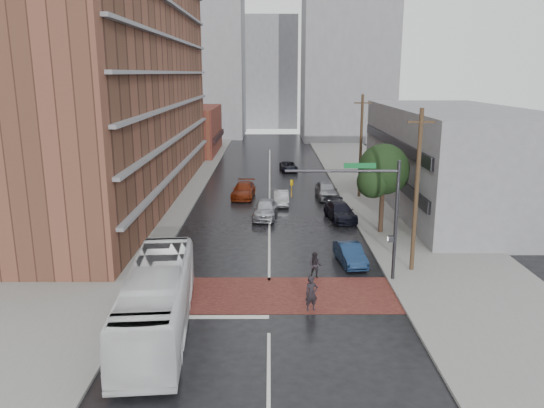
{
  "coord_description": "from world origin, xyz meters",
  "views": [
    {
      "loc": [
        0.07,
        -26.79,
        11.94
      ],
      "look_at": [
        0.19,
        7.3,
        3.5
      ],
      "focal_mm": 35.0,
      "sensor_mm": 36.0,
      "label": 1
    }
  ],
  "objects_px": {
    "pedestrian_b": "(315,265)",
    "car_travel_b": "(281,198)",
    "car_parked_near": "(350,254)",
    "car_parked_far": "(326,190)",
    "transit_bus": "(157,300)",
    "pedestrian_a": "(311,294)",
    "car_travel_a": "(265,209)",
    "car_travel_c": "(243,190)",
    "suv_travel": "(289,166)",
    "car_parked_mid": "(340,211)"
  },
  "relations": [
    {
      "from": "car_parked_far",
      "to": "pedestrian_b",
      "type": "bearing_deg",
      "value": -99.38
    },
    {
      "from": "car_parked_mid",
      "to": "car_travel_c",
      "type": "bearing_deg",
      "value": 127.71
    },
    {
      "from": "car_travel_c",
      "to": "car_parked_mid",
      "type": "height_order",
      "value": "car_travel_c"
    },
    {
      "from": "car_parked_mid",
      "to": "transit_bus",
      "type": "bearing_deg",
      "value": -127.87
    },
    {
      "from": "transit_bus",
      "to": "car_parked_mid",
      "type": "distance_m",
      "value": 22.72
    },
    {
      "from": "transit_bus",
      "to": "pedestrian_a",
      "type": "relative_size",
      "value": 6.2
    },
    {
      "from": "pedestrian_b",
      "to": "car_parked_near",
      "type": "relative_size",
      "value": 0.4
    },
    {
      "from": "pedestrian_b",
      "to": "car_parked_near",
      "type": "xyz_separation_m",
      "value": [
        2.46,
        2.42,
        -0.14
      ]
    },
    {
      "from": "pedestrian_b",
      "to": "transit_bus",
      "type": "bearing_deg",
      "value": -117.34
    },
    {
      "from": "pedestrian_a",
      "to": "car_travel_c",
      "type": "relative_size",
      "value": 0.37
    },
    {
      "from": "car_travel_c",
      "to": "car_parked_far",
      "type": "height_order",
      "value": "car_parked_far"
    },
    {
      "from": "pedestrian_a",
      "to": "suv_travel",
      "type": "xyz_separation_m",
      "value": [
        0.18,
        40.16,
        -0.34
      ]
    },
    {
      "from": "car_travel_b",
      "to": "suv_travel",
      "type": "bearing_deg",
      "value": 85.5
    },
    {
      "from": "car_parked_far",
      "to": "transit_bus",
      "type": "bearing_deg",
      "value": -113.03
    },
    {
      "from": "car_parked_mid",
      "to": "pedestrian_a",
      "type": "bearing_deg",
      "value": -110.5
    },
    {
      "from": "car_travel_b",
      "to": "suv_travel",
      "type": "xyz_separation_m",
      "value": [
        1.28,
        17.45,
        -0.06
      ]
    },
    {
      "from": "pedestrian_b",
      "to": "suv_travel",
      "type": "distance_m",
      "value": 35.66
    },
    {
      "from": "transit_bus",
      "to": "pedestrian_b",
      "type": "relative_size",
      "value": 7.26
    },
    {
      "from": "car_travel_a",
      "to": "car_parked_near",
      "type": "bearing_deg",
      "value": -58.13
    },
    {
      "from": "suv_travel",
      "to": "car_parked_mid",
      "type": "xyz_separation_m",
      "value": [
        3.55,
        -22.66,
        0.12
      ]
    },
    {
      "from": "pedestrian_a",
      "to": "car_travel_b",
      "type": "height_order",
      "value": "pedestrian_a"
    },
    {
      "from": "pedestrian_a",
      "to": "pedestrian_b",
      "type": "relative_size",
      "value": 1.17
    },
    {
      "from": "car_travel_c",
      "to": "car_travel_a",
      "type": "bearing_deg",
      "value": -69.65
    },
    {
      "from": "suv_travel",
      "to": "car_parked_near",
      "type": "height_order",
      "value": "car_parked_near"
    },
    {
      "from": "car_parked_near",
      "to": "car_parked_far",
      "type": "distance_m",
      "value": 18.42
    },
    {
      "from": "pedestrian_b",
      "to": "car_travel_b",
      "type": "xyz_separation_m",
      "value": [
        -1.66,
        18.2,
        -0.14
      ]
    },
    {
      "from": "car_parked_near",
      "to": "pedestrian_a",
      "type": "bearing_deg",
      "value": -120.72
    },
    {
      "from": "car_travel_c",
      "to": "car_parked_far",
      "type": "bearing_deg",
      "value": 2.08
    },
    {
      "from": "car_travel_a",
      "to": "car_travel_c",
      "type": "height_order",
      "value": "car_travel_a"
    },
    {
      "from": "car_travel_a",
      "to": "car_parked_far",
      "type": "bearing_deg",
      "value": 56.31
    },
    {
      "from": "car_parked_near",
      "to": "car_parked_mid",
      "type": "height_order",
      "value": "car_parked_mid"
    },
    {
      "from": "pedestrian_a",
      "to": "suv_travel",
      "type": "distance_m",
      "value": 40.16
    },
    {
      "from": "car_travel_a",
      "to": "suv_travel",
      "type": "xyz_separation_m",
      "value": [
        2.72,
        22.18,
        -0.21
      ]
    },
    {
      "from": "car_travel_a",
      "to": "car_travel_c",
      "type": "relative_size",
      "value": 0.93
    },
    {
      "from": "transit_bus",
      "to": "suv_travel",
      "type": "height_order",
      "value": "transit_bus"
    },
    {
      "from": "car_travel_a",
      "to": "car_travel_b",
      "type": "height_order",
      "value": "car_travel_a"
    },
    {
      "from": "suv_travel",
      "to": "car_parked_far",
      "type": "bearing_deg",
      "value": -83.51
    },
    {
      "from": "car_travel_c",
      "to": "car_parked_near",
      "type": "relative_size",
      "value": 1.27
    },
    {
      "from": "car_parked_near",
      "to": "car_travel_c",
      "type": "bearing_deg",
      "value": 105.37
    },
    {
      "from": "pedestrian_b",
      "to": "car_travel_b",
      "type": "bearing_deg",
      "value": 117.52
    },
    {
      "from": "pedestrian_a",
      "to": "car_parked_near",
      "type": "height_order",
      "value": "pedestrian_a"
    },
    {
      "from": "suv_travel",
      "to": "pedestrian_a",
      "type": "bearing_deg",
      "value": -95.97
    },
    {
      "from": "car_travel_b",
      "to": "transit_bus",
      "type": "bearing_deg",
      "value": -104.47
    },
    {
      "from": "car_parked_near",
      "to": "car_parked_mid",
      "type": "distance_m",
      "value": 10.6
    },
    {
      "from": "pedestrian_b",
      "to": "car_travel_a",
      "type": "relative_size",
      "value": 0.34
    },
    {
      "from": "transit_bus",
      "to": "suv_travel",
      "type": "xyz_separation_m",
      "value": [
        7.6,
        42.44,
        -1.02
      ]
    },
    {
      "from": "suv_travel",
      "to": "car_parked_mid",
      "type": "bearing_deg",
      "value": -86.8
    },
    {
      "from": "pedestrian_a",
      "to": "car_travel_c",
      "type": "height_order",
      "value": "pedestrian_a"
    },
    {
      "from": "car_travel_a",
      "to": "suv_travel",
      "type": "distance_m",
      "value": 22.35
    },
    {
      "from": "transit_bus",
      "to": "car_parked_near",
      "type": "relative_size",
      "value": 2.9
    }
  ]
}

